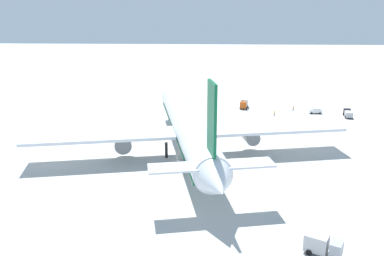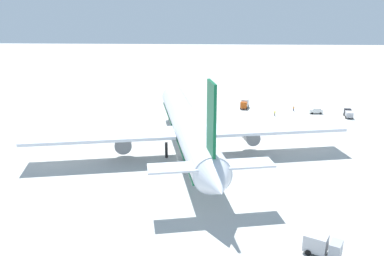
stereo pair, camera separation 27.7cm
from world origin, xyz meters
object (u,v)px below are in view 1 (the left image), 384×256
airliner (187,126)px  ground_worker_3 (293,108)px  ground_worker_0 (274,113)px  service_truck_1 (322,244)px  service_truck_0 (348,113)px  service_truck_2 (244,103)px  service_van (315,111)px

airliner → ground_worker_3: bearing=-38.0°
ground_worker_0 → ground_worker_3: (7.11, -7.66, -0.03)m
airliner → service_truck_1: 47.84m
service_truck_0 → ground_worker_3: size_ratio=3.48×
service_truck_0 → service_truck_1: size_ratio=1.03×
airliner → service_truck_1: airliner is taller
service_truck_1 → airliner: bearing=28.3°
ground_worker_3 → service_truck_1: bearing=171.8°
airliner → ground_worker_3: 57.14m
airliner → ground_worker_0: (37.64, -27.30, -6.29)m
service_truck_1 → service_truck_2: service_truck_2 is taller
service_van → airliner: bearing=134.7°
service_truck_2 → ground_worker_3: bearing=-100.8°
service_truck_0 → ground_worker_0: (0.33, 24.36, -0.36)m
airliner → service_truck_2: size_ratio=14.12×
service_van → ground_worker_3: 7.70m
service_truck_0 → ground_worker_3: service_truck_0 is taller
service_truck_1 → service_van: 85.51m
service_van → ground_worker_0: (-3.82, 14.62, -0.12)m
service_truck_0 → ground_worker_0: service_truck_0 is taller
service_van → ground_worker_3: size_ratio=2.53×
service_truck_0 → service_van: bearing=67.0°
service_truck_0 → service_truck_2: size_ratio=1.10×
ground_worker_0 → service_truck_0: bearing=-90.8°
ground_worker_0 → service_truck_1: bearing=176.6°
service_truck_2 → ground_worker_3: 17.39m
airliner → service_truck_2: bearing=-20.5°
service_truck_1 → service_truck_0: bearing=-20.2°
service_truck_1 → service_van: bearing=-13.1°
airliner → ground_worker_3: (44.75, -34.96, -6.32)m
service_truck_1 → service_van: (83.28, -19.37, -0.62)m
service_truck_0 → service_truck_2: 35.41m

